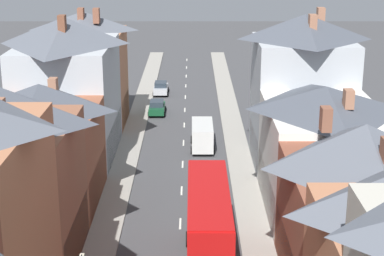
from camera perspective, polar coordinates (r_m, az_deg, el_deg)
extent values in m
cube|color=gray|center=(58.75, -5.75, -2.49)|extent=(2.20, 104.00, 0.14)
cube|color=gray|center=(58.61, 4.23, -2.50)|extent=(2.20, 104.00, 0.14)
cube|color=silver|center=(45.54, -1.00, -8.50)|extent=(0.14, 1.80, 0.01)
cube|color=silver|center=(51.02, -0.89, -5.58)|extent=(0.14, 1.80, 0.01)
cube|color=silver|center=(56.60, -0.79, -3.24)|extent=(0.14, 1.80, 0.01)
cube|color=silver|center=(62.26, -0.71, -1.32)|extent=(0.14, 1.80, 0.01)
cube|color=silver|center=(67.98, -0.65, 0.27)|extent=(0.14, 1.80, 0.01)
cube|color=silver|center=(73.74, -0.59, 1.62)|extent=(0.14, 1.80, 0.01)
cube|color=silver|center=(79.54, -0.55, 2.77)|extent=(0.14, 1.80, 0.01)
cube|color=silver|center=(85.37, -0.51, 3.77)|extent=(0.14, 1.80, 0.01)
cube|color=silver|center=(91.22, -0.47, 4.64)|extent=(0.14, 1.80, 0.01)
cube|color=silver|center=(97.08, -0.44, 5.40)|extent=(0.14, 1.80, 0.01)
cube|color=silver|center=(102.97, -0.41, 6.08)|extent=(0.14, 1.80, 0.01)
cube|color=brown|center=(40.25, -15.94, -5.80)|extent=(8.00, 8.90, 8.94)
cube|color=navy|center=(40.54, -10.17, -9.67)|extent=(0.12, 8.19, 3.20)
pyramid|color=#474C56|center=(38.48, -16.61, 1.91)|extent=(8.00, 8.90, 2.24)
cube|color=#935138|center=(48.82, -13.02, -2.59)|extent=(8.00, 9.42, 7.19)
cube|color=maroon|center=(48.79, -8.33, -4.84)|extent=(0.12, 8.67, 3.20)
pyramid|color=#474C56|center=(47.50, -13.39, 2.65)|extent=(8.00, 9.42, 2.03)
cube|color=#99664C|center=(48.94, -12.20, 3.77)|extent=(0.60, 0.90, 1.03)
cube|color=#ADB2B7|center=(58.35, -10.85, 2.39)|extent=(8.00, 11.93, 10.34)
cube|color=#1E5133|center=(58.74, -6.88, -0.96)|extent=(0.12, 10.98, 3.20)
pyramid|color=#565B66|center=(57.11, -11.21, 8.52)|extent=(8.00, 11.93, 2.29)
cube|color=brown|center=(54.73, -11.42, 8.99)|extent=(0.60, 0.90, 1.58)
cube|color=#B2704C|center=(67.76, -9.34, 4.37)|extent=(8.00, 7.64, 10.03)
cube|color=olive|center=(68.05, -5.93, 1.60)|extent=(0.12, 7.03, 3.20)
pyramid|color=#565B66|center=(66.72, -9.59, 9.37)|extent=(8.00, 7.64, 1.91)
cube|color=brown|center=(64.85, -8.45, 9.86)|extent=(0.60, 0.90, 1.47)
cube|color=brown|center=(65.49, -9.80, 9.85)|extent=(0.60, 0.90, 1.44)
cube|color=brown|center=(37.73, 14.60, -8.70)|extent=(8.00, 9.81, 7.21)
pyramid|color=#565B66|center=(35.92, 15.18, -1.63)|extent=(8.00, 9.81, 2.59)
cube|color=brown|center=(38.07, 11.87, 0.78)|extent=(0.60, 0.90, 1.42)
cube|color=silver|center=(47.12, 11.54, -2.88)|extent=(8.00, 11.30, 7.72)
cube|color=maroon|center=(47.31, 6.67, -5.49)|extent=(0.12, 10.39, 3.20)
pyramid|color=#474C56|center=(45.76, 11.88, 2.64)|extent=(8.00, 11.30, 1.63)
cube|color=#99664C|center=(43.27, 13.80, 2.53)|extent=(0.60, 0.90, 1.24)
cube|color=#ADB2B7|center=(55.83, 9.72, 2.16)|extent=(8.00, 8.31, 11.05)
cube|color=maroon|center=(56.44, 5.58, -1.67)|extent=(0.12, 7.65, 3.20)
pyramid|color=#474C56|center=(54.54, 10.07, 8.85)|extent=(8.00, 8.31, 2.11)
cube|color=#99664C|center=(52.74, 10.73, 9.23)|extent=(0.60, 0.90, 1.24)
cube|color=#99664C|center=(55.18, 11.42, 9.67)|extent=(0.60, 0.90, 1.52)
cube|color=#B70F0F|center=(38.83, 1.51, -10.56)|extent=(2.44, 10.80, 2.50)
cube|color=#B70F0F|center=(37.78, 1.54, -7.34)|extent=(2.44, 10.58, 2.30)
cube|color=#B70F0F|center=(37.30, 1.55, -5.66)|extent=(2.39, 10.37, 0.10)
cube|color=#28333D|center=(43.56, 1.34, -7.06)|extent=(2.20, 0.10, 1.20)
cube|color=#28333D|center=(42.67, 1.36, -4.24)|extent=(2.20, 0.10, 1.10)
cube|color=#28333D|center=(38.70, -0.28, -10.24)|extent=(0.06, 9.18, 0.90)
cube|color=#28333D|center=(37.72, -0.28, -7.20)|extent=(0.06, 9.18, 0.90)
cube|color=yellow|center=(42.38, 1.37, -3.24)|extent=(1.34, 0.08, 0.32)
cylinder|color=black|center=(42.32, -0.29, -9.84)|extent=(0.30, 1.00, 1.00)
cylinder|color=black|center=(42.38, 3.06, -9.83)|extent=(0.30, 1.00, 1.00)
cube|color=#144728|center=(71.98, -3.08, 1.75)|extent=(1.70, 3.80, 0.71)
cube|color=#28333D|center=(71.63, -3.10, 2.22)|extent=(1.46, 1.90, 0.60)
cylinder|color=black|center=(73.26, -3.69, 1.73)|extent=(0.20, 0.62, 0.62)
cylinder|color=black|center=(73.17, -2.36, 1.73)|extent=(0.20, 0.62, 0.62)
cylinder|color=black|center=(70.99, -3.81, 1.22)|extent=(0.20, 0.62, 0.62)
cylinder|color=black|center=(70.90, -2.44, 1.23)|extent=(0.20, 0.62, 0.62)
cube|color=#B7BABF|center=(80.91, -2.74, 3.49)|extent=(1.70, 3.94, 0.72)
cube|color=#28333D|center=(80.57, -2.75, 3.91)|extent=(1.46, 1.97, 0.60)
cylinder|color=black|center=(82.23, -3.29, 3.44)|extent=(0.20, 0.62, 0.62)
cylinder|color=black|center=(82.15, -2.10, 3.44)|extent=(0.20, 0.62, 0.62)
cylinder|color=black|center=(79.86, -3.38, 3.03)|extent=(0.20, 0.62, 0.62)
cylinder|color=black|center=(79.78, -2.16, 3.03)|extent=(0.20, 0.62, 0.62)
cube|color=silver|center=(60.26, 0.97, -0.60)|extent=(1.96, 5.20, 2.10)
cube|color=#28333D|center=(62.61, 0.94, 0.37)|extent=(1.76, 0.10, 0.90)
cylinder|color=black|center=(62.04, 0.04, -1.04)|extent=(0.24, 0.72, 0.72)
cylinder|color=black|center=(62.08, 1.85, -1.04)|extent=(0.24, 0.72, 0.72)
cylinder|color=black|center=(59.09, 0.04, -1.99)|extent=(0.24, 0.72, 0.72)
cylinder|color=black|center=(59.12, 1.94, -1.99)|extent=(0.24, 0.72, 0.72)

